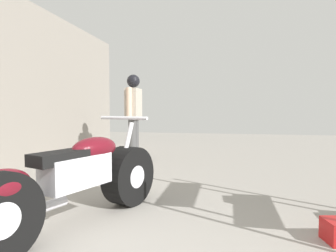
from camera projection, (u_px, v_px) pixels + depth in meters
name	position (u px, v px, depth m)	size (l,w,h in m)	color
ground_plane	(172.00, 179.00, 4.39)	(17.29, 17.29, 0.00)	gray
garage_partition_left	(13.00, 83.00, 4.87)	(0.08, 7.92, 3.01)	gray
motorcycle_maroon_cruiser	(73.00, 183.00, 2.52)	(0.96, 2.05, 0.98)	black
mechanic_in_blue	(133.00, 108.00, 6.22)	(0.28, 0.70, 1.80)	#4C4C4C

